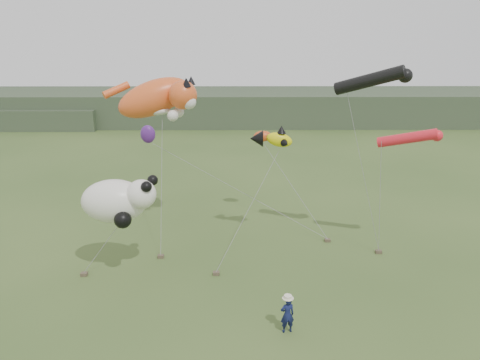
# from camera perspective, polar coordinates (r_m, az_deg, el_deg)

# --- Properties ---
(ground) EXTENTS (120.00, 120.00, 0.00)m
(ground) POSITION_cam_1_polar(r_m,az_deg,el_deg) (20.57, 0.90, -15.97)
(ground) COLOR #385123
(ground) RESTS_ON ground
(headland) EXTENTS (90.00, 13.00, 4.00)m
(headland) POSITION_cam_1_polar(r_m,az_deg,el_deg) (62.61, -2.85, 8.85)
(headland) COLOR #2D3D28
(headland) RESTS_ON ground
(festival_attendant) EXTENTS (0.63, 0.48, 1.55)m
(festival_attendant) POSITION_cam_1_polar(r_m,az_deg,el_deg) (19.20, 5.79, -16.02)
(festival_attendant) COLOR #111741
(festival_attendant) RESTS_ON ground
(sandbag_anchors) EXTENTS (15.44, 4.08, 0.16)m
(sandbag_anchors) POSITION_cam_1_polar(r_m,az_deg,el_deg) (24.78, -0.25, -9.53)
(sandbag_anchors) COLOR brown
(sandbag_anchors) RESTS_ON ground
(cat_kite) EXTENTS (5.59, 3.17, 3.14)m
(cat_kite) POSITION_cam_1_polar(r_m,az_deg,el_deg) (26.90, -9.72, 9.86)
(cat_kite) COLOR #E15622
(cat_kite) RESTS_ON ground
(fish_kite) EXTENTS (2.31, 1.54, 1.25)m
(fish_kite) POSITION_cam_1_polar(r_m,az_deg,el_deg) (24.71, 3.80, 5.04)
(fish_kite) COLOR #D9D10B
(fish_kite) RESTS_ON ground
(tube_kites) EXTENTS (5.31, 2.31, 4.24)m
(tube_kites) POSITION_cam_1_polar(r_m,az_deg,el_deg) (24.09, 17.79, 9.06)
(tube_kites) COLOR black
(tube_kites) RESTS_ON ground
(panda_kite) EXTENTS (3.62, 2.34, 2.25)m
(panda_kite) POSITION_cam_1_polar(r_m,az_deg,el_deg) (22.60, -14.59, -2.44)
(panda_kite) COLOR white
(panda_kite) RESTS_ON ground
(misc_kites) EXTENTS (8.59, 3.59, 1.43)m
(misc_kites) POSITION_cam_1_polar(r_m,az_deg,el_deg) (30.56, -6.45, 5.50)
(misc_kites) COLOR #D24919
(misc_kites) RESTS_ON ground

